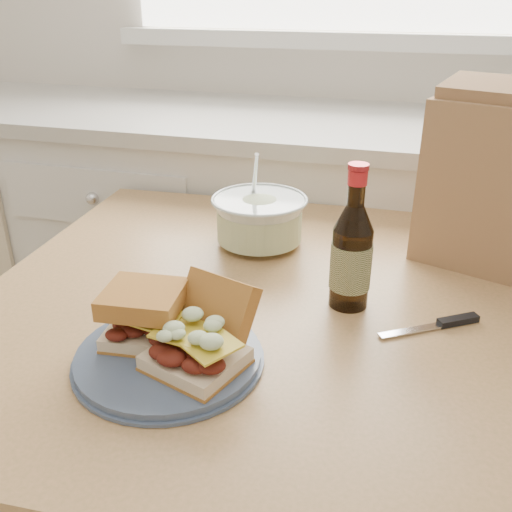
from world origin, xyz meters
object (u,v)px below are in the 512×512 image
(plate, at_px, (169,357))
(paper_bag, at_px, (493,185))
(coleslaw_bowl, at_px, (259,222))
(beer_bottle, at_px, (351,255))
(dining_table, at_px, (258,353))

(plate, height_order, paper_bag, paper_bag)
(coleslaw_bowl, height_order, beer_bottle, beer_bottle)
(dining_table, relative_size, coleslaw_bowl, 5.21)
(plate, distance_m, paper_bag, 0.66)
(plate, height_order, coleslaw_bowl, coleslaw_bowl)
(plate, xyz_separation_m, beer_bottle, (0.22, 0.23, 0.08))
(dining_table, distance_m, plate, 0.26)
(plate, xyz_separation_m, paper_bag, (0.44, 0.47, 0.14))
(dining_table, distance_m, paper_bag, 0.52)
(coleslaw_bowl, xyz_separation_m, paper_bag, (0.43, 0.04, 0.10))
(plate, relative_size, paper_bag, 0.86)
(plate, relative_size, beer_bottle, 1.08)
(coleslaw_bowl, height_order, paper_bag, paper_bag)
(paper_bag, bearing_deg, beer_bottle, -113.42)
(beer_bottle, distance_m, paper_bag, 0.33)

